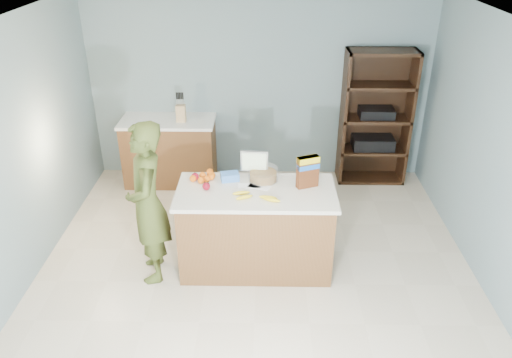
{
  "coord_description": "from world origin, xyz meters",
  "views": [
    {
      "loc": [
        0.08,
        -3.94,
        3.26
      ],
      "look_at": [
        0.0,
        0.35,
        1.0
      ],
      "focal_mm": 35.0,
      "sensor_mm": 36.0,
      "label": 1
    }
  ],
  "objects_px": {
    "counter_peninsula": "(256,232)",
    "shelving_unit": "(375,120)",
    "tv": "(254,162)",
    "cereal_box": "(308,169)",
    "person": "(148,203)"
  },
  "relations": [
    {
      "from": "counter_peninsula",
      "to": "person",
      "type": "height_order",
      "value": "person"
    },
    {
      "from": "shelving_unit",
      "to": "tv",
      "type": "xyz_separation_m",
      "value": [
        -1.57,
        -1.75,
        0.19
      ]
    },
    {
      "from": "counter_peninsula",
      "to": "cereal_box",
      "type": "distance_m",
      "value": 0.84
    },
    {
      "from": "counter_peninsula",
      "to": "cereal_box",
      "type": "xyz_separation_m",
      "value": [
        0.5,
        0.09,
        0.67
      ]
    },
    {
      "from": "cereal_box",
      "to": "tv",
      "type": "bearing_deg",
      "value": 158.21
    },
    {
      "from": "shelving_unit",
      "to": "tv",
      "type": "relative_size",
      "value": 6.38
    },
    {
      "from": "person",
      "to": "cereal_box",
      "type": "bearing_deg",
      "value": 86.1
    },
    {
      "from": "shelving_unit",
      "to": "person",
      "type": "distance_m",
      "value": 3.39
    },
    {
      "from": "tv",
      "to": "cereal_box",
      "type": "xyz_separation_m",
      "value": [
        0.52,
        -0.21,
        0.03
      ]
    },
    {
      "from": "shelving_unit",
      "to": "person",
      "type": "height_order",
      "value": "shelving_unit"
    },
    {
      "from": "counter_peninsula",
      "to": "shelving_unit",
      "type": "xyz_separation_m",
      "value": [
        1.55,
        2.05,
        0.45
      ]
    },
    {
      "from": "counter_peninsula",
      "to": "shelving_unit",
      "type": "distance_m",
      "value": 2.61
    },
    {
      "from": "counter_peninsula",
      "to": "person",
      "type": "bearing_deg",
      "value": -172.06
    },
    {
      "from": "person",
      "to": "cereal_box",
      "type": "height_order",
      "value": "person"
    },
    {
      "from": "tv",
      "to": "shelving_unit",
      "type": "bearing_deg",
      "value": 48.03
    }
  ]
}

